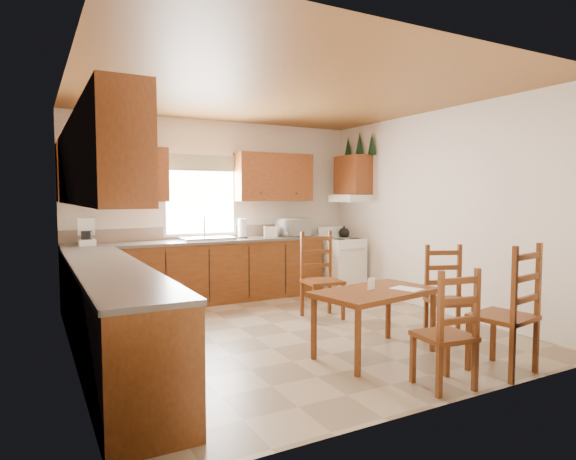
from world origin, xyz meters
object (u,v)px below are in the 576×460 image
stove (342,266)px  chair_near_left (444,328)px  dining_table (375,322)px  chair_far_right (450,295)px  microwave (294,227)px  chair_near_right (503,308)px  chair_far_left (322,276)px

stove → chair_near_left: size_ratio=0.87×
dining_table → chair_far_right: 0.98m
microwave → dining_table: (-0.79, -3.05, -0.74)m
dining_table → chair_near_right: size_ratio=1.06×
chair_near_left → chair_far_left: chair_far_left is taller
chair_near_right → chair_far_right: 0.89m
chair_near_left → microwave: bearing=-94.9°
stove → chair_far_right: size_ratio=0.84×
chair_far_left → chair_far_right: size_ratio=1.07×
stove → dining_table: size_ratio=0.71×
stove → chair_near_right: size_ratio=0.75×
dining_table → chair_near_right: (0.71, -0.89, 0.25)m
dining_table → chair_far_left: (0.32, 1.46, 0.22)m
chair_near_left → chair_far_right: bearing=-132.3°
chair_near_right → chair_far_right: size_ratio=1.12×
chair_near_left → chair_far_left: 2.37m
chair_far_left → chair_far_right: chair_far_left is taller
microwave → chair_near_left: 4.06m
microwave → chair_far_left: (-0.47, -1.59, -0.51)m
microwave → chair_far_left: microwave is taller
microwave → chair_far_right: 3.15m
chair_far_right → chair_near_right: bearing=-84.6°
chair_far_left → dining_table: bearing=-96.1°
chair_far_left → chair_near_right: bearing=-74.3°
microwave → chair_near_right: bearing=-92.5°
dining_table → chair_far_left: size_ratio=1.11×
chair_near_left → chair_far_left: size_ratio=0.90×
chair_near_left → dining_table: bearing=-83.9°
microwave → chair_near_left: microwave is taller
chair_near_left → chair_near_right: size_ratio=0.86×
chair_far_left → stove: bearing=53.7°
stove → chair_near_right: (-0.82, -3.65, 0.14)m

